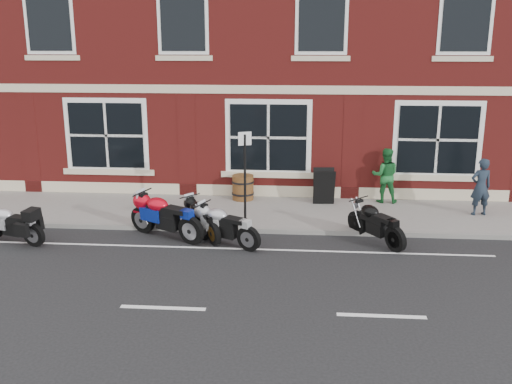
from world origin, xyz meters
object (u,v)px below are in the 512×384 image
moto_sport_black (202,217)px  pedestrian_right (385,175)px  moto_touring_silver (11,222)px  moto_naked_black (376,222)px  moto_sport_silver (224,224)px  moto_sport_red (166,215)px  parking_sign (245,171)px  pedestrian_left (481,187)px  barrel_planter (243,187)px  a_board_sign (324,186)px

moto_sport_black → pedestrian_right: size_ratio=1.04×
moto_touring_silver → moto_naked_black: bearing=-67.5°
moto_sport_silver → moto_naked_black: 3.69m
moto_sport_red → moto_naked_black: (5.19, 0.09, -0.07)m
moto_sport_silver → parking_sign: 1.71m
moto_sport_black → pedestrian_left: pedestrian_left is taller
pedestrian_right → parking_sign: size_ratio=0.67×
pedestrian_right → barrel_planter: 4.26m
moto_sport_black → barrel_planter: moto_sport_black is taller
pedestrian_right → moto_touring_silver: bearing=26.1°
moto_sport_red → pedestrian_right: (5.84, 3.34, 0.34)m
moto_sport_red → pedestrian_right: pedestrian_right is taller
moto_naked_black → parking_sign: bearing=132.2°
a_board_sign → parking_sign: 3.13m
moto_sport_red → barrel_planter: bearing=2.8°
moto_sport_silver → pedestrian_left: pedestrian_left is taller
moto_sport_red → moto_naked_black: bearing=-60.2°
moto_touring_silver → pedestrian_left: (11.97, 2.86, 0.40)m
pedestrian_left → parking_sign: bearing=0.4°
pedestrian_left → pedestrian_right: pedestrian_right is taller
moto_sport_silver → parking_sign: bearing=14.5°
moto_touring_silver → pedestrian_left: bearing=-58.7°
moto_naked_black → pedestrian_left: bearing=1.5°
moto_touring_silver → parking_sign: 5.90m
moto_sport_black → moto_sport_red: bearing=157.0°
barrel_planter → moto_sport_black: bearing=-102.7°
pedestrian_left → parking_sign: (-6.37, -1.30, 0.61)m
moto_touring_silver → moto_naked_black: (8.89, 0.72, 0.01)m
moto_sport_black → barrel_planter: 3.19m
moto_touring_silver → moto_naked_black: moto_touring_silver is taller
moto_sport_red → a_board_sign: a_board_sign is taller
moto_sport_red → barrel_planter: (1.60, 3.28, -0.10)m
moto_sport_silver → moto_naked_black: (3.66, 0.48, 0.01)m
pedestrian_left → a_board_sign: pedestrian_left is taller
moto_sport_black → parking_sign: parking_sign is taller
pedestrian_left → pedestrian_right: size_ratio=0.98×
a_board_sign → barrel_planter: size_ratio=1.39×
moto_sport_red → moto_sport_silver: bearing=-75.5°
a_board_sign → parking_sign: size_ratio=0.43×
moto_naked_black → a_board_sign: bearing=78.1°
pedestrian_left → parking_sign: parking_sign is taller
pedestrian_left → barrel_planter: size_ratio=2.12×
moto_sport_silver → pedestrian_right: (4.30, 3.73, 0.41)m
pedestrian_right → barrel_planter: pedestrian_right is taller
pedestrian_left → barrel_planter: 6.77m
moto_touring_silver → pedestrian_left: pedestrian_left is taller
moto_sport_silver → parking_sign: size_ratio=0.74×
moto_touring_silver → pedestrian_right: (9.53, 3.97, 0.42)m
moto_naked_black → a_board_sign: (-1.16, 2.96, 0.11)m
barrel_planter → parking_sign: size_ratio=0.31×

